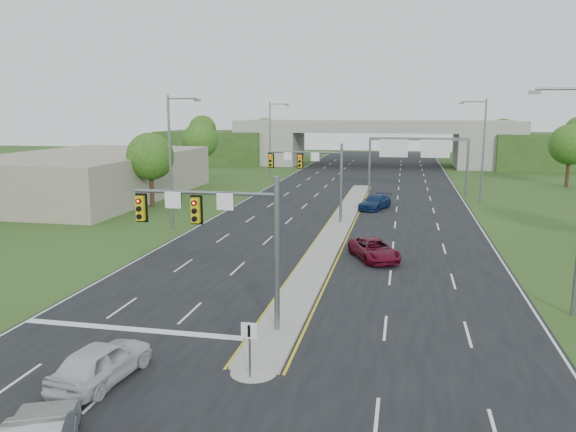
% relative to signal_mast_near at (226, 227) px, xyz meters
% --- Properties ---
extents(ground, '(240.00, 240.00, 0.00)m').
position_rel_signal_mast_near_xyz_m(ground, '(2.26, 0.07, -4.73)').
color(ground, '#2C4719').
rests_on(ground, ground).
extents(road, '(24.00, 160.00, 0.02)m').
position_rel_signal_mast_near_xyz_m(road, '(2.26, 35.07, -4.72)').
color(road, black).
rests_on(road, ground).
extents(median, '(2.00, 54.00, 0.16)m').
position_rel_signal_mast_near_xyz_m(median, '(2.26, 23.07, -4.63)').
color(median, gray).
rests_on(median, road).
extents(median_nose, '(2.00, 2.00, 0.16)m').
position_rel_signal_mast_near_xyz_m(median_nose, '(2.26, -3.93, -4.63)').
color(median_nose, gray).
rests_on(median_nose, road).
extents(lane_markings, '(23.72, 160.00, 0.01)m').
position_rel_signal_mast_near_xyz_m(lane_markings, '(1.66, 28.99, -4.70)').
color(lane_markings, gold).
rests_on(lane_markings, road).
extents(signal_mast_near, '(6.62, 0.60, 7.00)m').
position_rel_signal_mast_near_xyz_m(signal_mast_near, '(0.00, 0.00, 0.00)').
color(signal_mast_near, slate).
rests_on(signal_mast_near, ground).
extents(signal_mast_far, '(6.62, 0.60, 7.00)m').
position_rel_signal_mast_near_xyz_m(signal_mast_far, '(0.00, 25.00, 0.00)').
color(signal_mast_far, slate).
rests_on(signal_mast_far, ground).
extents(keep_right_sign, '(0.60, 0.13, 2.20)m').
position_rel_signal_mast_near_xyz_m(keep_right_sign, '(2.26, -4.45, -3.21)').
color(keep_right_sign, slate).
rests_on(keep_right_sign, ground).
extents(sign_gantry, '(11.58, 0.44, 6.67)m').
position_rel_signal_mast_near_xyz_m(sign_gantry, '(8.95, 44.99, 0.51)').
color(sign_gantry, slate).
rests_on(sign_gantry, ground).
extents(overpass, '(80.00, 14.00, 8.10)m').
position_rel_signal_mast_near_xyz_m(overpass, '(2.26, 80.07, -1.17)').
color(overpass, gray).
rests_on(overpass, ground).
extents(lightpole_l_mid, '(2.85, 0.25, 11.00)m').
position_rel_signal_mast_near_xyz_m(lightpole_l_mid, '(-11.03, 20.07, 1.38)').
color(lightpole_l_mid, slate).
rests_on(lightpole_l_mid, ground).
extents(lightpole_l_far, '(2.85, 0.25, 11.00)m').
position_rel_signal_mast_near_xyz_m(lightpole_l_far, '(-11.03, 55.07, 1.38)').
color(lightpole_l_far, slate).
rests_on(lightpole_l_far, ground).
extents(lightpole_r_far, '(2.85, 0.25, 11.00)m').
position_rel_signal_mast_near_xyz_m(lightpole_r_far, '(15.56, 40.07, 1.38)').
color(lightpole_r_far, slate).
rests_on(lightpole_r_far, ground).
extents(tree_l_near, '(4.80, 4.80, 7.60)m').
position_rel_signal_mast_near_xyz_m(tree_l_near, '(-17.74, 30.07, 0.45)').
color(tree_l_near, '#382316').
rests_on(tree_l_near, ground).
extents(tree_l_mid, '(5.20, 5.20, 8.12)m').
position_rel_signal_mast_near_xyz_m(tree_l_mid, '(-21.74, 55.07, 0.78)').
color(tree_l_mid, '#382316').
rests_on(tree_l_mid, ground).
extents(tree_r_mid, '(5.20, 5.20, 8.12)m').
position_rel_signal_mast_near_xyz_m(tree_r_mid, '(28.26, 55.07, 0.78)').
color(tree_r_mid, '#382316').
rests_on(tree_r_mid, ground).
extents(tree_back_a, '(6.00, 6.00, 8.85)m').
position_rel_signal_mast_near_xyz_m(tree_back_a, '(-35.74, 94.07, 1.11)').
color(tree_back_a, '#382316').
rests_on(tree_back_a, ground).
extents(tree_back_b, '(5.60, 5.60, 8.32)m').
position_rel_signal_mast_near_xyz_m(tree_back_b, '(-21.74, 94.07, 0.78)').
color(tree_back_b, '#382316').
rests_on(tree_back_b, ground).
extents(tree_back_c, '(5.60, 5.60, 8.32)m').
position_rel_signal_mast_near_xyz_m(tree_back_c, '(26.26, 94.07, 0.78)').
color(tree_back_c, '#382316').
rests_on(tree_back_c, ground).
extents(commercial_building, '(18.00, 30.00, 5.00)m').
position_rel_signal_mast_near_xyz_m(commercial_building, '(-27.74, 35.07, -2.23)').
color(commercial_building, gray).
rests_on(commercial_building, ground).
extents(car_white, '(2.38, 4.67, 1.52)m').
position_rel_signal_mast_near_xyz_m(car_white, '(-2.95, -5.73, -3.94)').
color(car_white, silver).
rests_on(car_white, road).
extents(car_far_a, '(4.08, 5.41, 1.37)m').
position_rel_signal_mast_near_xyz_m(car_far_a, '(5.80, 13.53, -4.02)').
color(car_far_a, '#58081A').
rests_on(car_far_a, road).
extents(car_far_b, '(3.54, 5.22, 1.40)m').
position_rel_signal_mast_near_xyz_m(car_far_b, '(4.82, 33.24, -4.00)').
color(car_far_b, '#0B1F47').
rests_on(car_far_b, road).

